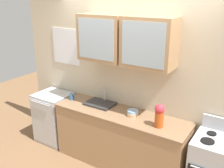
{
  "coord_description": "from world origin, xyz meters",
  "views": [
    {
      "loc": [
        1.75,
        -2.93,
        2.54
      ],
      "look_at": [
        -0.14,
        0.0,
        1.31
      ],
      "focal_mm": 41.3,
      "sensor_mm": 36.0,
      "label": 1
    }
  ],
  "objects": [
    {
      "name": "vase",
      "position": [
        0.64,
        -0.07,
        1.05
      ],
      "size": [
        0.13,
        0.13,
        0.32
      ],
      "color": "#BF4C19",
      "rests_on": "counter"
    },
    {
      "name": "counter",
      "position": [
        0.0,
        0.0,
        0.44
      ],
      "size": [
        2.07,
        0.59,
        0.89
      ],
      "color": "#A87F56",
      "rests_on": "ground_plane"
    },
    {
      "name": "back_wall_unit",
      "position": [
        -0.0,
        0.29,
        1.47
      ],
      "size": [
        4.12,
        0.47,
        2.66
      ],
      "color": "beige",
      "rests_on": "ground_plane"
    },
    {
      "name": "dishwasher",
      "position": [
        -1.37,
        -0.0,
        0.44
      ],
      "size": [
        0.58,
        0.57,
        0.89
      ],
      "color": "silver",
      "rests_on": "ground_plane"
    },
    {
      "name": "sink_faucet",
      "position": [
        -0.42,
        0.09,
        0.91
      ],
      "size": [
        0.45,
        0.32,
        0.26
      ],
      "color": "#2D2D30",
      "rests_on": "counter"
    },
    {
      "name": "cup_near_sink",
      "position": [
        -0.93,
        -0.0,
        0.93
      ],
      "size": [
        0.12,
        0.08,
        0.1
      ],
      "color": "#38608C",
      "rests_on": "counter"
    },
    {
      "name": "ground_plane",
      "position": [
        0.0,
        0.0,
        0.0
      ],
      "size": [
        10.0,
        10.0,
        0.0
      ],
      "primitive_type": "plane",
      "color": "brown"
    },
    {
      "name": "bowl_stack",
      "position": [
        0.2,
        0.02,
        0.93
      ],
      "size": [
        0.16,
        0.16,
        0.08
      ],
      "color": "#E0AD7F",
      "rests_on": "counter"
    }
  ]
}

